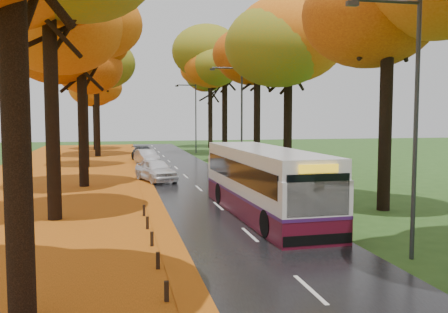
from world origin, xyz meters
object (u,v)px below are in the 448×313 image
object	(u,v)px
streetlamp_mid	(238,112)
car_dark	(144,154)
streetlamp_near	(409,109)
bus	(264,181)
car_white	(156,170)
streetlamp_far	(194,113)
car_silver	(147,157)

from	to	relation	value
streetlamp_mid	car_dark	distance (m)	14.93
streetlamp_mid	car_dark	size ratio (longest dim) A/B	1.71
streetlamp_near	streetlamp_mid	xyz separation A→B (m)	(0.00, 22.00, 0.00)
bus	streetlamp_mid	bearing A→B (deg)	78.63
car_white	car_dark	world-z (taller)	car_white
streetlamp_mid	bus	bearing A→B (deg)	-99.28
car_dark	streetlamp_far	bearing A→B (deg)	48.25
car_silver	car_dark	distance (m)	3.86
car_white	car_silver	size ratio (longest dim) A/B	1.07
bus	car_dark	bearing A→B (deg)	95.93
streetlamp_near	car_dark	world-z (taller)	streetlamp_near
car_dark	bus	bearing A→B (deg)	-88.94
streetlamp_near	streetlamp_far	size ratio (longest dim) A/B	1.00
bus	car_dark	xyz separation A→B (m)	(-3.89, 27.63, -0.88)
streetlamp_mid	bus	distance (m)	15.21
car_white	car_silver	world-z (taller)	car_white
streetlamp_near	streetlamp_mid	bearing A→B (deg)	90.00
streetlamp_near	car_dark	xyz separation A→B (m)	(-6.30, 34.94, -3.99)
car_white	streetlamp_far	bearing A→B (deg)	59.05
streetlamp_near	car_silver	size ratio (longest dim) A/B	1.92
streetlamp_far	streetlamp_mid	bearing A→B (deg)	-90.00
car_white	car_dark	distance (m)	15.12
streetlamp_near	car_dark	size ratio (longest dim) A/B	1.71
streetlamp_near	car_white	xyz separation A→B (m)	(-6.25, 19.81, -3.92)
streetlamp_mid	car_silver	distance (m)	11.71
streetlamp_mid	car_white	world-z (taller)	streetlamp_mid
streetlamp_mid	streetlamp_near	bearing A→B (deg)	-90.00
streetlamp_far	streetlamp_near	bearing A→B (deg)	-90.00
car_white	car_dark	bearing A→B (deg)	73.72
streetlamp_far	bus	world-z (taller)	streetlamp_far
bus	car_white	xyz separation A→B (m)	(-3.85, 12.51, -0.81)
car_dark	streetlamp_near	bearing A→B (deg)	-86.75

